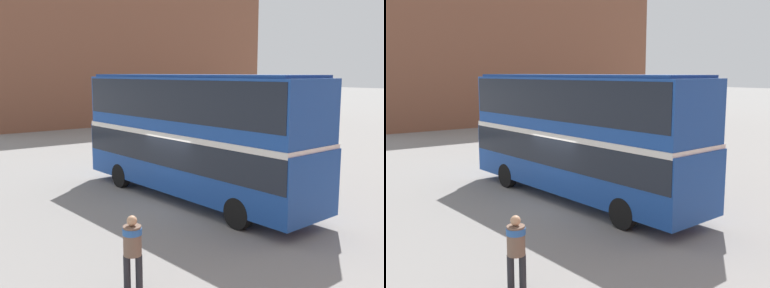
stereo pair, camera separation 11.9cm
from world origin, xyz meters
TOP-DOWN VIEW (x-y plane):
  - ground_plane at (0.00, 0.00)m, footprint 240.00×240.00m
  - building_row_left at (-27.69, 12.02)m, footprint 8.47×28.61m
  - double_decker_bus at (-0.26, 0.65)m, footprint 11.05×3.50m
  - pedestrian_foreground at (4.97, -4.66)m, footprint 0.57×0.57m
  - parked_car_kerb_near at (-9.66, 12.47)m, footprint 4.75×2.35m

SIDE VIEW (x-z plane):
  - ground_plane at x=0.00m, z-range 0.00..0.00m
  - parked_car_kerb_near at x=-9.66m, z-range 0.01..1.50m
  - pedestrian_foreground at x=4.97m, z-range 0.19..1.91m
  - double_decker_bus at x=-0.26m, z-range 0.33..5.01m
  - building_row_left at x=-27.69m, z-range 0.01..15.00m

